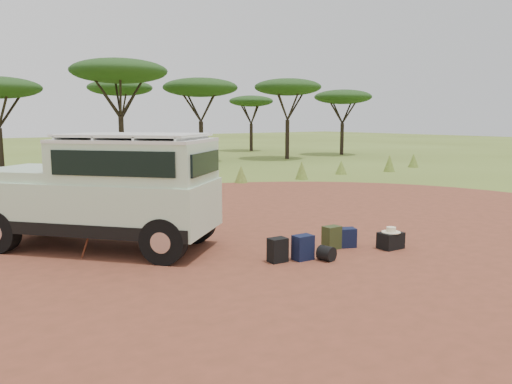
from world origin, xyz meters
TOP-DOWN VIEW (x-y plane):
  - ground at (0.00, 0.00)m, footprint 140.00×140.00m
  - dirt_clearing at (0.00, 0.00)m, footprint 23.00×23.00m
  - grass_fringe at (0.12, 8.67)m, footprint 36.60×1.60m
  - acacia_treeline at (0.75, 19.81)m, footprint 46.70×13.20m
  - safari_vehicle at (-2.62, 1.66)m, footprint 4.82×5.15m
  - walking_staff at (-3.18, 0.98)m, footprint 0.41×0.40m
  - backpack_black at (-0.32, -1.39)m, footprint 0.37×0.29m
  - backpack_navy at (0.19, -1.57)m, footprint 0.40×0.30m
  - backpack_olive at (1.24, -1.30)m, footprint 0.37×0.27m
  - duffel_navy at (1.62, -1.38)m, footprint 0.46×0.42m
  - hard_case at (2.30, -2.04)m, footprint 0.53×0.39m
  - stuff_sack at (0.53, -1.88)m, footprint 0.34×0.34m
  - safari_hat at (2.30, -2.04)m, footprint 0.41×0.41m

SIDE VIEW (x-z plane):
  - ground at x=0.00m, z-range 0.00..0.00m
  - dirt_clearing at x=0.00m, z-range 0.00..0.01m
  - stuff_sack at x=0.53m, z-range 0.00..0.30m
  - hard_case at x=2.30m, z-range 0.00..0.36m
  - duffel_navy at x=1.62m, z-range 0.00..0.43m
  - backpack_black at x=-0.32m, z-range 0.00..0.49m
  - backpack_navy at x=0.19m, z-range 0.00..0.51m
  - backpack_olive at x=1.24m, z-range 0.00..0.51m
  - grass_fringe at x=0.12m, z-range -0.05..0.85m
  - safari_hat at x=2.30m, z-range 0.35..0.47m
  - walking_staff at x=-3.18m, z-range 0.00..1.36m
  - safari_vehicle at x=-2.62m, z-range -0.04..2.45m
  - acacia_treeline at x=0.75m, z-range 1.74..8.00m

